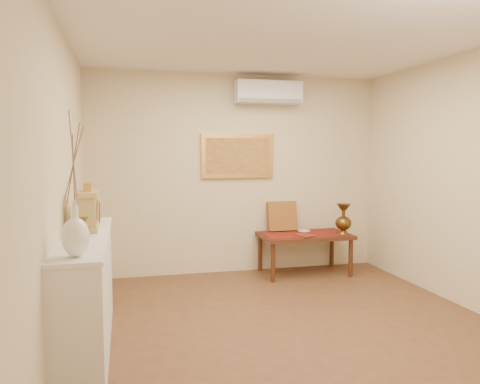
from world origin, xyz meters
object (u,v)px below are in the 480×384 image
object	(u,v)px
white_vase	(74,185)
wooden_chest	(91,212)
display_ledge	(87,293)
low_table	(305,238)
mantel_clock	(88,211)
brass_urn_tall	(344,215)

from	to	relation	value
white_vase	wooden_chest	bearing A→B (deg)	89.70
display_ledge	low_table	size ratio (longest dim) A/B	1.68
white_vase	mantel_clock	world-z (taller)	white_vase
white_vase	wooden_chest	world-z (taller)	white_vase
brass_urn_tall	wooden_chest	size ratio (longest dim) A/B	2.01
display_ledge	mantel_clock	distance (m)	0.69
white_vase	wooden_chest	size ratio (longest dim) A/B	3.83
display_ledge	wooden_chest	bearing A→B (deg)	88.31
display_ledge	wooden_chest	distance (m)	0.81
brass_urn_tall	white_vase	bearing A→B (deg)	-141.10
display_ledge	white_vase	bearing A→B (deg)	-89.41
low_table	display_ledge	bearing A→B (deg)	-144.90
white_vase	low_table	size ratio (longest dim) A/B	0.78
wooden_chest	low_table	size ratio (longest dim) A/B	0.20
white_vase	mantel_clock	distance (m)	1.07
mantel_clock	low_table	xyz separation A→B (m)	(2.66, 1.68, -0.67)
white_vase	display_ledge	world-z (taller)	white_vase
white_vase	mantel_clock	xyz separation A→B (m)	(0.01, 1.02, -0.29)
wooden_chest	display_ledge	bearing A→B (deg)	-91.69
wooden_chest	mantel_clock	bearing A→B (deg)	-89.60
mantel_clock	low_table	world-z (taller)	mantel_clock
white_vase	mantel_clock	size ratio (longest dim) A/B	2.28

